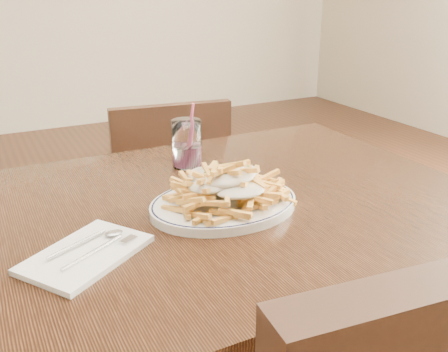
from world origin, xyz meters
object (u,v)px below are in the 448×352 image
fries_plate (224,204)px  loaded_fries (224,182)px  water_glass (187,146)px  chair_far (168,199)px  table (196,240)px

fries_plate → loaded_fries: loaded_fries is taller
loaded_fries → water_glass: water_glass is taller
chair_far → water_glass: bearing=-103.8°
chair_far → water_glass: (-0.11, -0.43, 0.33)m
chair_far → fries_plate: bearing=-101.4°
table → fries_plate: bearing=-42.2°
table → water_glass: bearing=70.6°
chair_far → fries_plate: chair_far is taller
table → chair_far: (0.18, 0.65, -0.21)m
loaded_fries → water_glass: 0.26m
table → water_glass: water_glass is taller
fries_plate → loaded_fries: 0.05m
table → loaded_fries: size_ratio=4.32×
chair_far → fries_plate: size_ratio=2.32×
table → fries_plate: 0.11m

